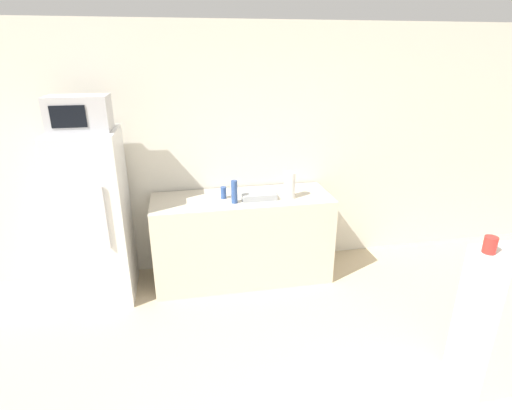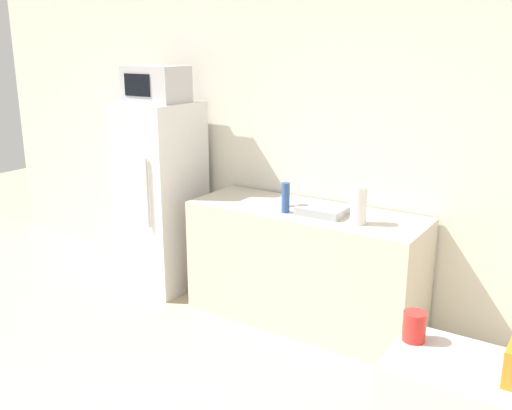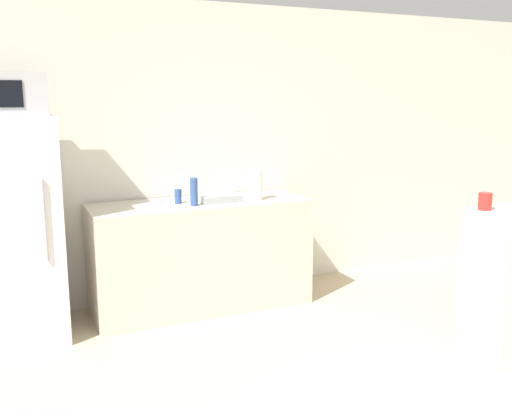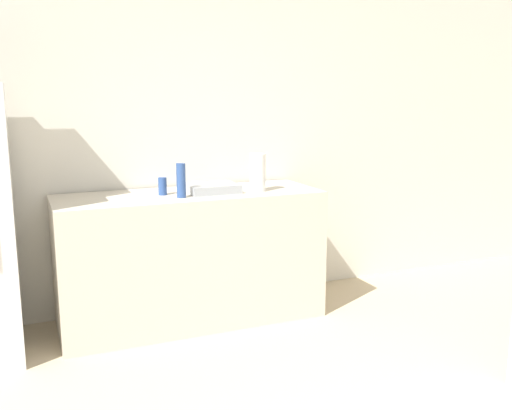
# 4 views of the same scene
# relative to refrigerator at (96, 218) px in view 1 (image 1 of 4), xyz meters

# --- Properties ---
(wall_back) EXTENTS (8.00, 0.06, 2.60)m
(wall_back) POSITION_rel_refrigerator_xyz_m (1.50, 0.43, 0.47)
(wall_back) COLOR silver
(wall_back) RESTS_ON ground_plane
(refrigerator) EXTENTS (0.58, 0.67, 1.66)m
(refrigerator) POSITION_rel_refrigerator_xyz_m (0.00, 0.00, 0.00)
(refrigerator) COLOR silver
(refrigerator) RESTS_ON ground_plane
(microwave) EXTENTS (0.51, 0.35, 0.30)m
(microwave) POSITION_rel_refrigerator_xyz_m (-0.00, -0.00, 0.98)
(microwave) COLOR #BCBCC1
(microwave) RESTS_ON refrigerator
(counter) EXTENTS (1.83, 0.65, 0.92)m
(counter) POSITION_rel_refrigerator_xyz_m (1.42, 0.05, -0.37)
(counter) COLOR beige
(counter) RESTS_ON ground_plane
(sink_basin) EXTENTS (0.35, 0.30, 0.06)m
(sink_basin) POSITION_rel_refrigerator_xyz_m (1.58, 0.04, 0.12)
(sink_basin) COLOR #9EA3A8
(sink_basin) RESTS_ON counter
(bottle_tall) EXTENTS (0.06, 0.06, 0.23)m
(bottle_tall) POSITION_rel_refrigerator_xyz_m (1.32, -0.09, 0.21)
(bottle_tall) COLOR #2D4C8C
(bottle_tall) RESTS_ON counter
(bottle_short) EXTENTS (0.06, 0.06, 0.12)m
(bottle_short) POSITION_rel_refrigerator_xyz_m (1.23, 0.06, 0.15)
(bottle_short) COLOR #2D4C8C
(bottle_short) RESTS_ON counter
(jar) EXTENTS (0.09, 0.09, 0.12)m
(jar) POSITION_rel_refrigerator_xyz_m (2.81, -1.69, 0.28)
(jar) COLOR red
(jar) RESTS_ON shelf_cabinet
(paper_towel_roll) EXTENTS (0.11, 0.11, 0.27)m
(paper_towel_roll) POSITION_rel_refrigerator_xyz_m (1.89, -0.05, 0.22)
(paper_towel_roll) COLOR white
(paper_towel_roll) RESTS_ON counter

